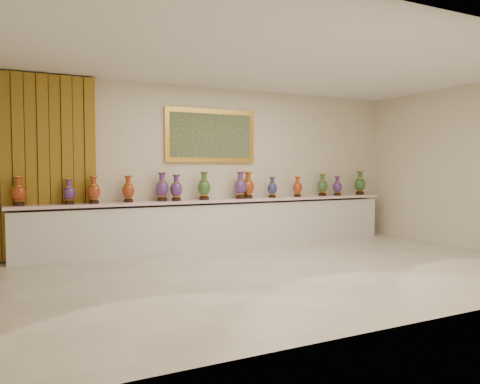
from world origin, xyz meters
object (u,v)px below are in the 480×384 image
Objects in this scene: counter at (220,224)px; vase_2 at (94,191)px; vase_0 at (19,192)px; vase_1 at (69,193)px.

counter is 2.39m from vase_2.
vase_0 reaches higher than counter.
counter is 3.47m from vase_0.
vase_1 is (0.73, -0.02, -0.02)m from vase_0.
vase_1 is 0.38m from vase_2.
vase_1 is at bearing 173.61° from vase_2.
vase_1 is at bearing -179.98° from counter.
vase_1 is (-2.67, -0.00, 0.65)m from counter.
vase_2 reaches higher than vase_1.
vase_1 is at bearing -1.27° from vase_0.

